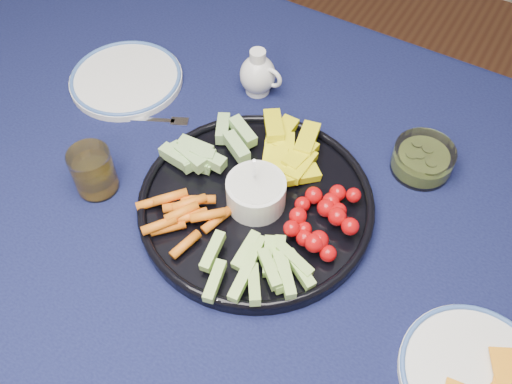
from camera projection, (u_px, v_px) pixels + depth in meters
The scene contains 8 objects.
dining_table at pixel (245, 234), 1.01m from camera, with size 1.67×1.07×0.75m.
crudite_platter at pixel (255, 200), 0.92m from camera, with size 0.38×0.38×0.12m.
creamer_pitcher at pixel (258, 74), 1.07m from camera, with size 0.09×0.07×0.09m.
pickle_bowl at pixel (422, 160), 0.97m from camera, with size 0.10×0.10×0.05m.
cheese_plate at pixel (475, 374), 0.76m from camera, with size 0.20×0.20×0.02m.
juice_tumbler at pixel (94, 173), 0.93m from camera, with size 0.07×0.07×0.08m.
fork_left at pixel (154, 120), 1.05m from camera, with size 0.14×0.08×0.00m.
side_plate_extra at pixel (126, 79), 1.11m from camera, with size 0.22×0.22×0.02m.
Camera 1 is at (0.30, -0.46, 1.51)m, focal length 40.00 mm.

